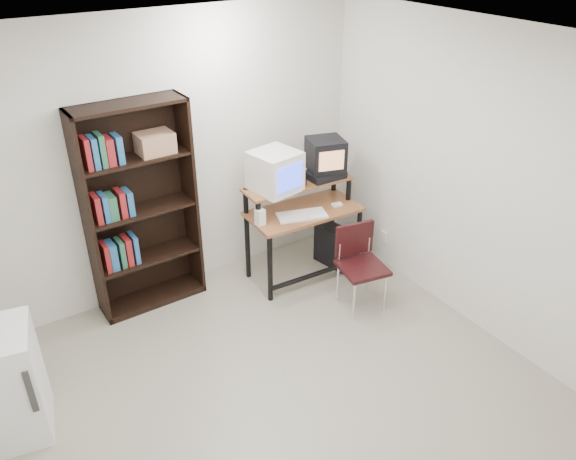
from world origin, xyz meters
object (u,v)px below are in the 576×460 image
computer_desk (303,215)px  school_chair (359,258)px  crt_tv (326,155)px  mini_fridge (2,385)px  crt_monitor (275,171)px  bookshelf (139,207)px  pc_tower (336,247)px

computer_desk → school_chair: bearing=-75.1°
crt_tv → mini_fridge: (-3.19, -0.65, -0.78)m
computer_desk → crt_monitor: crt_monitor is taller
school_chair → mini_fridge: 3.03m
crt_monitor → bookshelf: bookshelf is taller
bookshelf → crt_tv: bearing=-11.9°
mini_fridge → bookshelf: bearing=46.3°
crt_monitor → crt_tv: 0.57m
pc_tower → mini_fridge: mini_fridge is taller
school_chair → computer_desk: bearing=112.5°
computer_desk → crt_tv: size_ratio=2.73×
crt_monitor → school_chair: bearing=-73.5°
crt_tv → school_chair: (-0.16, -0.78, -0.72)m
crt_monitor → crt_tv: bearing=-11.8°
computer_desk → crt_monitor: (-0.25, 0.09, 0.48)m
pc_tower → school_chair: 0.74m
computer_desk → crt_tv: (0.32, 0.08, 0.53)m
crt_monitor → mini_fridge: crt_monitor is taller
pc_tower → bookshelf: (-1.85, 0.48, 0.78)m
school_chair → bookshelf: bookshelf is taller
bookshelf → mini_fridge: size_ratio=2.24×
school_chair → bookshelf: size_ratio=0.41×
crt_monitor → pc_tower: (0.64, -0.15, -0.95)m
bookshelf → mini_fridge: bookshelf is taller
bookshelf → school_chair: bearing=-35.9°
mini_fridge → crt_monitor: bearing=25.4°
computer_desk → crt_monitor: bearing=162.3°
computer_desk → bookshelf: (-1.47, 0.42, 0.31)m
crt_tv → bookshelf: bearing=-174.4°
crt_monitor → pc_tower: size_ratio=1.04×
crt_monitor → bookshelf: (-1.21, 0.33, -0.17)m
computer_desk → crt_tv: 0.62m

